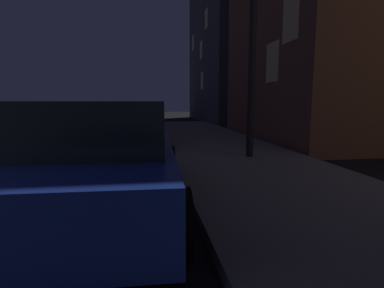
% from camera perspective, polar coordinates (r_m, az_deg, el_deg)
% --- Properties ---
extents(car_blue, '(2.12, 4.13, 1.43)m').
position_cam_1_polar(car_blue, '(3.90, -17.20, -2.80)').
color(car_blue, navy).
rests_on(car_blue, ground).
extents(car_red, '(2.17, 4.28, 1.43)m').
position_cam_1_polar(car_red, '(9.66, -12.13, 3.69)').
color(car_red, maroon).
rests_on(car_red, ground).
extents(car_green, '(2.15, 4.51, 1.43)m').
position_cam_1_polar(car_green, '(15.16, -10.89, 5.36)').
color(car_green, '#19592D').
rests_on(car_green, ground).
extents(car_silver, '(2.15, 4.36, 1.43)m').
position_cam_1_polar(car_silver, '(21.59, -10.25, 6.19)').
color(car_silver, '#B7B7BF').
rests_on(car_silver, ground).
extents(building_mid, '(8.96, 7.47, 9.62)m').
position_cam_1_polar(building_mid, '(13.68, 31.72, 21.35)').
color(building_mid, brown).
rests_on(building_mid, ground).
extents(building_far, '(7.01, 11.07, 12.96)m').
position_cam_1_polar(building_far, '(23.16, 10.83, 20.66)').
color(building_far, '#4C4C56').
rests_on(building_far, ground).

